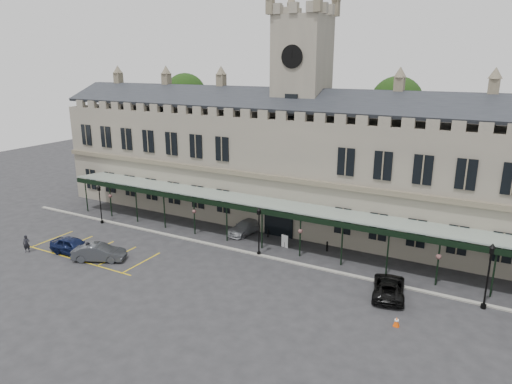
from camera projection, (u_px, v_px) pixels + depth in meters
The scene contains 21 objects.
ground at pixel (222, 278), 38.40m from camera, with size 140.00×140.00×0.00m, color #242426.
station_building at pixel (299, 166), 50.06m from camera, with size 60.00×10.36×17.30m.
clock_tower at pixel (301, 105), 48.31m from camera, with size 5.60×5.60×24.80m.
canopy at pixel (263, 224), 44.04m from camera, with size 50.00×4.10×4.30m.
kerb at pixel (253, 254), 43.03m from camera, with size 60.00×0.40×0.12m, color gray.
parking_markings at pixel (90, 252), 43.58m from camera, with size 16.00×6.00×0.01m, color gold, non-canonical shape.
tree_behind_left at pixel (186, 96), 66.12m from camera, with size 6.00×6.00×16.00m.
tree_behind_mid at pixel (396, 104), 52.31m from camera, with size 6.00×6.00×16.00m.
lamp_post_left at pixel (100, 201), 50.69m from camera, with size 0.42×0.42×4.48m.
lamp_post_mid at pixel (259, 227), 42.11m from camera, with size 0.45×0.45×4.74m.
lamp_post_right at pixel (489, 270), 32.78m from camera, with size 0.49×0.49×5.14m.
traffic_cone at pixel (397, 322), 31.24m from camera, with size 0.44×0.44×0.70m.
sign_board at pixel (285, 241), 44.53m from camera, with size 0.74×0.19×1.27m.
bollard_left at pixel (268, 233), 47.19m from camera, with size 0.15×0.15×0.84m, color black.
bollard_right at pixel (327, 246), 43.64m from camera, with size 0.17×0.17×0.96m, color black.
car_left_a at pixel (73, 246), 42.95m from camera, with size 1.89×4.69×1.60m, color #0B1434.
car_left_b at pixel (99, 252), 41.53m from camera, with size 1.64×4.70×1.55m, color #36393E.
car_taxi at pixel (246, 227), 48.21m from camera, with size 1.93×4.74×1.37m, color #A7A9AF.
car_van at pixel (389, 287), 35.33m from camera, with size 2.33×5.06×1.41m, color black.
person_a at pixel (27, 244), 43.30m from camera, with size 0.63×0.41×1.72m, color black.
person_b at pixel (88, 251), 41.64m from camera, with size 0.84×0.65×1.72m, color black.
Camera 1 is at (19.25, -29.31, 17.47)m, focal length 32.00 mm.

